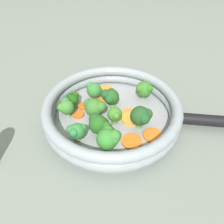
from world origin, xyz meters
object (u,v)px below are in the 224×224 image
Objects in this scene: broccoli_floret_3 at (115,114)px; broccoli_floret_5 at (93,89)px; broccoli_floret_4 at (109,138)px; broccoli_floret_10 at (66,107)px; carrot_slice_7 at (78,114)px; broccoli_floret_1 at (100,124)px; carrot_slice_6 at (106,90)px; carrot_slice_2 at (131,119)px; broccoli_floret_9 at (110,97)px; skillet at (112,118)px; carrot_slice_4 at (129,115)px; carrot_slice_5 at (98,102)px; broccoli_floret_0 at (94,107)px; broccoli_floret_6 at (144,89)px; broccoli_floret_8 at (73,99)px; broccoli_floret_7 at (76,131)px; broccoli_floret_2 at (142,116)px; carrot_slice_1 at (132,141)px; carrot_slice_0 at (153,135)px; carrot_slice_3 at (84,106)px.

broccoli_floret_3 is 0.11m from broccoli_floret_5.
broccoli_floret_10 is at bearing -106.74° from broccoli_floret_4.
broccoli_floret_1 reaches higher than carrot_slice_7.
carrot_slice_6 is 0.13m from broccoli_floret_3.
carrot_slice_2 is 0.16m from broccoli_floret_10.
carrot_slice_2 is 0.08m from broccoli_floret_9.
skillet is at bearing 60.98° from broccoli_floret_5.
carrot_slice_2 and carrot_slice_4 have the same top height.
carrot_slice_5 is 0.75× the size of broccoli_floret_5.
broccoli_floret_0 is 1.12× the size of broccoli_floret_6.
carrot_slice_6 is at bearing 174.21° from carrot_slice_7.
carrot_slice_5 is at bearing 131.28° from broccoli_floret_8.
broccoli_floret_10 is (-0.04, -0.14, -0.00)m from broccoli_floret_4.
broccoli_floret_0 is at bearing -16.43° from broccoli_floret_9.
carrot_slice_6 is at bearing -80.48° from broccoli_floret_6.
broccoli_floret_7 is at bearing 33.83° from carrot_slice_7.
broccoli_floret_2 is at bearing 105.52° from broccoli_floret_3.
broccoli_floret_10 is (-0.01, -0.10, 0.00)m from broccoli_floret_1.
carrot_slice_6 is (-0.07, -0.11, 0.00)m from carrot_slice_2.
broccoli_floret_6 is at bearing 158.48° from skillet.
broccoli_floret_1 reaches higher than carrot_slice_4.
broccoli_floret_7 is at bearing -29.54° from broccoli_floret_3.
carrot_slice_2 is 0.13m from carrot_slice_7.
broccoli_floret_4 is 1.23× the size of broccoli_floret_5.
carrot_slice_2 is at bearing 40.07° from carrot_slice_4.
carrot_slice_1 reaches higher than skillet.
broccoli_floret_9 reaches higher than broccoli_floret_10.
broccoli_floret_10 is at bearing -66.47° from carrot_slice_2.
carrot_slice_0 is 0.08m from carrot_slice_4.
carrot_slice_4 is (-0.02, 0.12, 0.00)m from carrot_slice_3.
carrot_slice_0 is 1.14× the size of broccoli_floret_8.
carrot_slice_3 is 0.72× the size of carrot_slice_4.
carrot_slice_7 is 0.16m from broccoli_floret_2.
broccoli_floret_4 is at bearing 47.20° from broccoli_floret_0.
broccoli_floret_6 is at bearing 139.81° from carrot_slice_7.
broccoli_floret_1 is (0.05, -0.11, 0.03)m from carrot_slice_0.
carrot_slice_3 is 0.06m from broccoli_floret_10.
broccoli_floret_4 is at bearing 52.50° from broccoli_floret_1.
carrot_slice_7 is 0.51× the size of broccoli_floret_2.
broccoli_floret_0 is 1.01× the size of broccoli_floret_2.
broccoli_floret_3 is (-0.00, 0.05, -0.00)m from broccoli_floret_0.
broccoli_floret_1 is 0.09m from broccoli_floret_2.
carrot_slice_2 and carrot_slice_6 have the same top height.
carrot_slice_4 is at bearing -177.23° from broccoli_floret_4.
broccoli_floret_2 reaches higher than carrot_slice_0.
broccoli_floret_5 is at bearing 177.98° from carrot_slice_3.
broccoli_floret_7 is (0.11, -0.08, 0.02)m from carrot_slice_2.
broccoli_floret_10 is at bearing -41.90° from broccoli_floret_6.
broccoli_floret_5 is at bearing 155.16° from broccoli_floret_8.
carrot_slice_1 is at bearing 114.64° from broccoli_floret_7.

